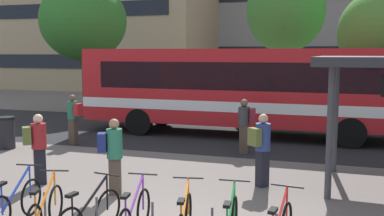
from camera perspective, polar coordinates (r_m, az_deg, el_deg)
The scene contains 14 objects.
bus_lane_asphalt at distance 16.78m, azimuth 6.73°, elevation -3.47°, with size 80.00×7.20×0.01m, color #232326.
city_bus at distance 16.54m, azimuth 6.90°, elevation 2.57°, with size 12.04×2.66×3.20m.
parked_bicycle_blue_3 at distance 8.72m, azimuth -21.54°, elevation -11.38°, with size 0.52×1.71×0.99m.
parked_bicycle_orange_4 at distance 8.14m, azimuth -18.21°, elevation -12.57°, with size 0.63×1.67×0.99m.
commuter_maroon_pack_0 at distance 13.62m, azimuth 6.78°, elevation -1.83°, with size 0.56×0.39×1.67m.
commuter_navy_pack_1 at distance 9.81m, azimuth -10.06°, elevation -5.47°, with size 0.60×0.49×1.67m.
commuter_olive_pack_2 at distance 10.32m, azimuth 8.88°, elevation -4.71°, with size 0.56×0.60×1.69m.
commuter_red_pack_3 at distance 15.41m, azimuth -14.88°, elevation -0.97°, with size 0.57×0.41×1.68m.
commuter_olive_pack_4 at distance 11.00m, azimuth -19.13°, elevation -4.38°, with size 0.60×0.58×1.66m.
trash_bin at distance 15.50m, azimuth -22.61°, elevation -2.92°, with size 0.55×0.55×1.03m.
street_tree_0 at distance 24.30m, azimuth -13.70°, elevation 10.76°, with size 4.48×4.48×6.80m.
street_tree_2 at distance 23.91m, azimuth 11.88°, elevation 12.13°, with size 4.01×4.01×7.42m.
street_tree_3 at distance 20.56m, azimuth 23.01°, elevation 8.80°, with size 3.57×3.57×5.71m.
building_centre_block at distance 46.85m, azimuth 12.93°, elevation 9.37°, with size 15.82×13.30×10.10m.
Camera 1 is at (3.08, -6.18, 3.08)m, focal length 41.79 mm.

